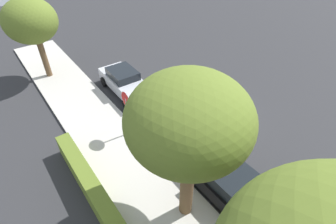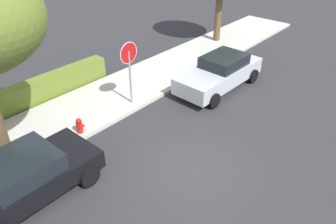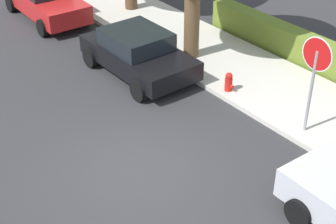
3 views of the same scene
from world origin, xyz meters
name	(u,v)px [view 3 (image 3 of 3)]	position (x,y,z in m)	size (l,w,h in m)	color
ground_plane	(139,168)	(0.00, 0.00, 0.00)	(60.00, 60.00, 0.00)	#2D2D30
sidewalk_curb	(289,96)	(0.00, 5.28, 0.07)	(32.00, 3.18, 0.14)	beige
stop_sign	(315,69)	(1.44, 4.19, 1.90)	(0.86, 0.08, 2.73)	gray
parked_car_black	(138,52)	(-3.93, 2.71, 0.72)	(3.96, 2.13, 1.40)	black
parked_car_red	(45,0)	(-9.85, 2.50, 0.75)	(4.43, 2.02, 1.48)	red
fire_hydrant	(229,84)	(-1.25, 4.03, 0.36)	(0.30, 0.22, 0.72)	red
front_yard_hedge	(299,47)	(-1.43, 7.28, 0.52)	(7.60, 0.63, 1.04)	olive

